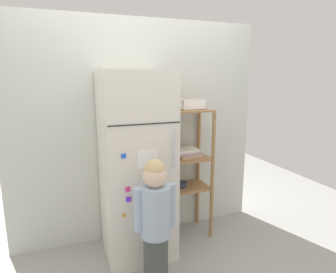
{
  "coord_description": "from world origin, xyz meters",
  "views": [
    {
      "loc": [
        -0.76,
        -2.46,
        1.65
      ],
      "look_at": [
        0.18,
        0.02,
        1.1
      ],
      "focal_mm": 31.19,
      "sensor_mm": 36.0,
      "label": 1
    }
  ],
  "objects_px": {
    "child_standing": "(155,211)",
    "pantry_shelf_unit": "(188,161)",
    "fruit_bin": "(192,105)",
    "refrigerator": "(136,166)"
  },
  "relations": [
    {
      "from": "child_standing",
      "to": "pantry_shelf_unit",
      "type": "distance_m",
      "value": 0.86
    },
    {
      "from": "fruit_bin",
      "to": "refrigerator",
      "type": "bearing_deg",
      "value": -168.39
    },
    {
      "from": "child_standing",
      "to": "fruit_bin",
      "type": "bearing_deg",
      "value": 46.41
    },
    {
      "from": "child_standing",
      "to": "pantry_shelf_unit",
      "type": "bearing_deg",
      "value": 48.23
    },
    {
      "from": "child_standing",
      "to": "fruit_bin",
      "type": "relative_size",
      "value": 4.37
    },
    {
      "from": "refrigerator",
      "to": "child_standing",
      "type": "bearing_deg",
      "value": -88.39
    },
    {
      "from": "pantry_shelf_unit",
      "to": "fruit_bin",
      "type": "height_order",
      "value": "fruit_bin"
    },
    {
      "from": "refrigerator",
      "to": "pantry_shelf_unit",
      "type": "bearing_deg",
      "value": 12.98
    },
    {
      "from": "pantry_shelf_unit",
      "to": "fruit_bin",
      "type": "distance_m",
      "value": 0.57
    },
    {
      "from": "refrigerator",
      "to": "child_standing",
      "type": "distance_m",
      "value": 0.54
    }
  ]
}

